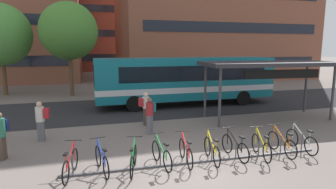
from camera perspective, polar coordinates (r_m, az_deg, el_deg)
The scene contains 22 objects.
ground at distance 9.28m, azimuth 3.92°, elevation -15.01°, with size 200.00×200.00×0.00m, color #6B605B.
bus_lane_asphalt at distance 18.31m, azimuth -6.66°, elevation -2.68°, with size 80.00×7.20×0.01m, color #232326.
city_bus at distance 18.87m, azimuth 3.45°, elevation 3.18°, with size 12.05×2.69×3.20m.
bike_rack at distance 9.75m, azimuth 6.44°, elevation -13.19°, with size 9.06×0.36×0.70m.
parked_bicycle_red_0 at distance 9.11m, azimuth -19.36°, elevation -13.40°, with size 0.55×1.70×0.99m.
parked_bicycle_blue_1 at distance 9.13m, azimuth -13.40°, elevation -13.07°, with size 0.52×1.70×0.99m.
parked_bicycle_green_2 at distance 9.02m, azimuth -7.10°, elevation -13.15°, with size 0.63×1.68×0.99m.
parked_bicycle_green_3 at distance 9.34m, azimuth -1.36°, elevation -12.26°, with size 0.52×1.72×0.99m.
parked_bicycle_red_4 at distance 9.56m, azimuth 3.65°, elevation -11.75°, with size 0.52×1.72×0.99m.
parked_bicycle_yellow_5 at distance 9.83m, azimuth 8.96°, elevation -11.24°, with size 0.52×1.72×0.99m.
parked_bicycle_black_6 at distance 10.27m, azimuth 13.52°, elevation -10.49°, with size 0.52×1.72×0.99m.
parked_bicycle_yellow_7 at distance 10.58m, azimuth 18.54°, elevation -10.12°, with size 0.56×1.70×0.99m.
parked_bicycle_orange_8 at distance 11.14m, azimuth 22.25°, elevation -9.35°, with size 0.52×1.72×0.99m.
parked_bicycle_silver_9 at distance 11.78m, azimuth 25.64°, elevation -8.56°, with size 0.52×1.72×0.99m.
transit_shelter at distance 15.94m, azimuth 20.08°, elevation 5.61°, with size 7.41×3.47×3.12m.
commuter_teal_pack_0 at distance 12.54m, azimuth -3.69°, elevation -3.80°, with size 0.57×0.60×1.67m.
commuter_navy_pack_1 at distance 11.26m, azimuth -31.05°, elevation -6.67°, with size 0.44×0.58×1.70m.
commuter_red_pack_2 at distance 13.96m, azimuth -4.71°, elevation -2.45°, with size 0.52×0.34×1.67m.
commuter_red_pack_3 at distance 12.71m, azimuth -24.58°, elevation -4.47°, with size 0.55×0.37×1.68m.
street_tree_0 at distance 26.57m, azimuth -31.12°, elevation 10.46°, with size 4.81×4.81×7.41m.
street_tree_1 at distance 23.95m, azimuth -19.67°, elevation 12.13°, with size 4.53×4.53×7.46m.
building_centre_block at distance 53.85m, azimuth -15.35°, elevation 13.32°, with size 17.59×13.49×15.49m.
Camera 1 is at (-2.95, -7.91, 3.85)m, focal length 29.75 mm.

